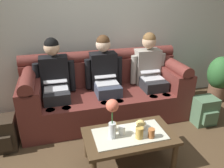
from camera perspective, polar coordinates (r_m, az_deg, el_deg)
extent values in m
plane|color=#4C3823|center=(2.59, 4.99, -20.81)|extent=(14.00, 14.00, 0.00)
cube|color=silver|center=(3.52, -4.15, 17.53)|extent=(6.00, 0.12, 2.90)
cube|color=maroon|center=(3.32, -1.43, -5.33)|extent=(2.36, 0.88, 0.42)
cube|color=maroon|center=(3.44, -2.84, 3.23)|extent=(2.36, 0.22, 0.40)
cylinder|color=maroon|center=(3.37, -2.93, 7.30)|extent=(2.36, 0.18, 0.18)
cube|color=maroon|center=(3.11, -20.40, -1.78)|extent=(0.28, 0.88, 0.28)
cylinder|color=maroon|center=(3.04, -20.88, 1.38)|extent=(0.18, 0.88, 0.18)
cube|color=maroon|center=(3.54, 15.02, 1.98)|extent=(0.28, 0.88, 0.28)
cylinder|color=maroon|center=(3.48, 15.33, 4.82)|extent=(0.18, 0.88, 0.18)
cube|color=#232326|center=(3.06, -14.07, -2.69)|extent=(0.34, 0.40, 0.15)
cylinder|color=#232326|center=(2.97, -15.25, -9.98)|extent=(0.12, 0.12, 0.42)
cylinder|color=#232326|center=(2.97, -11.37, -9.56)|extent=(0.12, 0.12, 0.42)
cube|color=black|center=(3.21, -14.59, 2.27)|extent=(0.38, 0.22, 0.54)
cylinder|color=black|center=(3.19, -18.73, 1.23)|extent=(0.09, 0.09, 0.44)
cylinder|color=black|center=(3.19, -10.32, 2.13)|extent=(0.09, 0.09, 0.44)
sphere|color=tan|center=(3.07, -15.32, 9.02)|extent=(0.21, 0.21, 0.21)
sphere|color=black|center=(3.06, -15.40, 9.75)|extent=(0.19, 0.19, 0.19)
cube|color=silver|center=(3.05, -14.23, -1.12)|extent=(0.31, 0.22, 0.02)
cube|color=silver|center=(3.15, -14.53, 1.70)|extent=(0.31, 0.19, 0.11)
cube|color=black|center=(3.15, -14.52, 1.57)|extent=(0.27, 0.17, 0.09)
cube|color=#383D4C|center=(3.14, -1.22, -1.27)|extent=(0.34, 0.40, 0.15)
cylinder|color=#383D4C|center=(3.03, -1.79, -8.37)|extent=(0.12, 0.12, 0.42)
cylinder|color=#383D4C|center=(3.08, 1.86, -7.84)|extent=(0.12, 0.12, 0.42)
cube|color=black|center=(3.28, -2.28, 3.51)|extent=(0.38, 0.22, 0.54)
cylinder|color=black|center=(3.21, -6.20, 2.55)|extent=(0.09, 0.09, 0.44)
cylinder|color=black|center=(3.31, 1.85, 3.33)|extent=(0.09, 0.09, 0.44)
sphere|color=beige|center=(3.15, -2.31, 10.17)|extent=(0.21, 0.21, 0.21)
sphere|color=#472D19|center=(3.14, -2.33, 10.88)|extent=(0.19, 0.19, 0.19)
cube|color=silver|center=(3.12, -1.32, 0.26)|extent=(0.31, 0.22, 0.02)
cube|color=silver|center=(3.23, -2.03, 2.98)|extent=(0.31, 0.19, 0.11)
cube|color=black|center=(3.22, -1.99, 2.84)|extent=(0.27, 0.17, 0.09)
cube|color=#232326|center=(3.37, 10.44, 0.08)|extent=(0.34, 0.40, 0.15)
cylinder|color=#232326|center=(3.24, 10.43, -6.49)|extent=(0.12, 0.12, 0.42)
cylinder|color=#232326|center=(3.33, 13.56, -5.96)|extent=(0.12, 0.12, 0.42)
cube|color=gray|center=(3.50, 9.01, 4.51)|extent=(0.38, 0.22, 0.54)
cylinder|color=gray|center=(3.38, 5.61, 3.68)|extent=(0.09, 0.09, 0.44)
cylinder|color=gray|center=(3.57, 12.70, 4.28)|extent=(0.09, 0.09, 0.44)
sphere|color=tan|center=(3.38, 9.57, 10.76)|extent=(0.21, 0.21, 0.21)
sphere|color=brown|center=(3.37, 9.62, 11.42)|extent=(0.19, 0.19, 0.19)
cube|color=silver|center=(3.35, 10.40, 1.51)|extent=(0.31, 0.22, 0.02)
cube|color=silver|center=(3.45, 9.45, 4.03)|extent=(0.31, 0.20, 0.10)
cube|color=black|center=(3.44, 9.50, 3.92)|extent=(0.27, 0.17, 0.08)
cube|color=#47331E|center=(2.43, 4.52, -13.26)|extent=(0.97, 0.55, 0.04)
cube|color=beige|center=(2.41, 4.54, -12.80)|extent=(0.76, 0.38, 0.01)
cylinder|color=#47331E|center=(2.55, 15.88, -17.55)|extent=(0.06, 0.06, 0.34)
cylinder|color=#47331E|center=(2.63, -6.62, -15.23)|extent=(0.06, 0.06, 0.34)
cylinder|color=#47331E|center=(2.85, 11.30, -12.12)|extent=(0.06, 0.06, 0.34)
cylinder|color=silver|center=(2.30, 0.07, -11.89)|extent=(0.08, 0.08, 0.17)
cylinder|color=#3D7538|center=(2.21, 0.07, -8.40)|extent=(0.01, 0.01, 0.16)
sphere|color=#E0664C|center=(2.15, 0.07, -5.61)|extent=(0.13, 0.13, 0.13)
cylinder|color=silver|center=(2.49, 7.37, -10.72)|extent=(0.13, 0.13, 0.06)
sphere|color=#D8B766|center=(2.47, 7.39, -10.33)|extent=(0.11, 0.11, 0.11)
cylinder|color=gold|center=(2.32, 7.13, -12.42)|extent=(0.08, 0.08, 0.12)
cylinder|color=white|center=(2.37, 2.57, -11.86)|extent=(0.07, 0.07, 0.09)
cylinder|color=gold|center=(2.42, 0.32, -11.01)|extent=(0.07, 0.07, 0.10)
cylinder|color=#B26633|center=(2.36, 10.14, -12.39)|extent=(0.07, 0.07, 0.10)
cube|color=#2D2319|center=(3.01, -26.10, -11.38)|extent=(0.28, 0.28, 0.41)
cube|color=#2D2319|center=(2.90, -26.44, -13.81)|extent=(0.20, 0.05, 0.19)
cube|color=#4C6B4C|center=(3.45, 22.71, -6.35)|extent=(0.31, 0.25, 0.40)
cube|color=#4C6B4C|center=(3.37, 24.08, -8.08)|extent=(0.22, 0.05, 0.18)
cylinder|color=brown|center=(4.28, 25.24, -2.03)|extent=(0.28, 0.28, 0.26)
ellipsoid|color=#2D602D|center=(4.15, 26.10, 2.60)|extent=(0.40, 0.40, 0.56)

